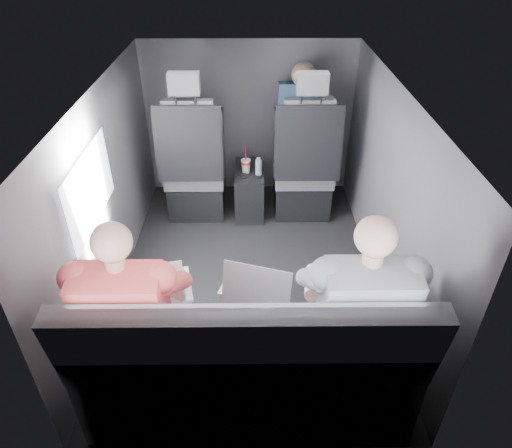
{
  "coord_description": "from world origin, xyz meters",
  "views": [
    {
      "loc": [
        0.02,
        -2.52,
        2.17
      ],
      "look_at": [
        0.05,
        -0.05,
        0.48
      ],
      "focal_mm": 32.0,
      "sensor_mm": 36.0,
      "label": 1
    }
  ],
  "objects_px": {
    "passenger_rear_left": "(135,311)",
    "passenger_front_right": "(301,120)",
    "water_bottle": "(259,167)",
    "front_seat_right": "(303,172)",
    "laptop_silver": "(256,287)",
    "laptop_white": "(152,290)",
    "center_console": "(249,190)",
    "laptop_black": "(356,288)",
    "passenger_rear_right": "(355,308)",
    "front_seat_left": "(195,172)",
    "rear_bench": "(248,369)",
    "soda_cup": "(246,165)"
  },
  "relations": [
    {
      "from": "passenger_rear_left",
      "to": "passenger_front_right",
      "type": "bearing_deg",
      "value": 64.84
    },
    {
      "from": "laptop_silver",
      "to": "laptop_black",
      "type": "relative_size",
      "value": 0.98
    },
    {
      "from": "soda_cup",
      "to": "laptop_silver",
      "type": "distance_m",
      "value": 1.67
    },
    {
      "from": "laptop_black",
      "to": "passenger_rear_right",
      "type": "height_order",
      "value": "passenger_rear_right"
    },
    {
      "from": "soda_cup",
      "to": "laptop_white",
      "type": "bearing_deg",
      "value": -104.93
    },
    {
      "from": "passenger_rear_left",
      "to": "rear_bench",
      "type": "bearing_deg",
      "value": -10.16
    },
    {
      "from": "passenger_rear_left",
      "to": "passenger_front_right",
      "type": "xyz_separation_m",
      "value": [
        0.97,
        2.06,
        0.14
      ]
    },
    {
      "from": "water_bottle",
      "to": "passenger_front_right",
      "type": "bearing_deg",
      "value": 41.32
    },
    {
      "from": "rear_bench",
      "to": "passenger_front_right",
      "type": "xyz_separation_m",
      "value": [
        0.43,
        2.16,
        0.44
      ]
    },
    {
      "from": "laptop_white",
      "to": "passenger_rear_right",
      "type": "relative_size",
      "value": 0.34
    },
    {
      "from": "laptop_silver",
      "to": "passenger_front_right",
      "type": "xyz_separation_m",
      "value": [
        0.4,
        1.92,
        0.12
      ]
    },
    {
      "from": "front_seat_right",
      "to": "passenger_rear_left",
      "type": "bearing_deg",
      "value": -118.6
    },
    {
      "from": "rear_bench",
      "to": "laptop_white",
      "type": "height_order",
      "value": "rear_bench"
    },
    {
      "from": "laptop_silver",
      "to": "passenger_rear_right",
      "type": "relative_size",
      "value": 0.32
    },
    {
      "from": "front_seat_left",
      "to": "laptop_silver",
      "type": "distance_m",
      "value": 1.75
    },
    {
      "from": "laptop_silver",
      "to": "laptop_black",
      "type": "distance_m",
      "value": 0.5
    },
    {
      "from": "front_seat_left",
      "to": "front_seat_right",
      "type": "height_order",
      "value": "same"
    },
    {
      "from": "laptop_silver",
      "to": "passenger_rear_left",
      "type": "relative_size",
      "value": 0.33
    },
    {
      "from": "passenger_rear_left",
      "to": "passenger_front_right",
      "type": "relative_size",
      "value": 1.5
    },
    {
      "from": "passenger_front_right",
      "to": "soda_cup",
      "type": "bearing_deg",
      "value": -150.56
    },
    {
      "from": "water_bottle",
      "to": "center_console",
      "type": "bearing_deg",
      "value": 127.83
    },
    {
      "from": "laptop_black",
      "to": "passenger_front_right",
      "type": "distance_m",
      "value": 1.94
    },
    {
      "from": "front_seat_left",
      "to": "passenger_front_right",
      "type": "bearing_deg",
      "value": 16.26
    },
    {
      "from": "rear_bench",
      "to": "laptop_black",
      "type": "xyz_separation_m",
      "value": [
        0.53,
        0.23,
        0.33
      ]
    },
    {
      "from": "laptop_silver",
      "to": "passenger_front_right",
      "type": "relative_size",
      "value": 0.49
    },
    {
      "from": "front_seat_left",
      "to": "passenger_rear_right",
      "type": "bearing_deg",
      "value": -62.0
    },
    {
      "from": "center_console",
      "to": "water_bottle",
      "type": "bearing_deg",
      "value": -52.17
    },
    {
      "from": "front_seat_right",
      "to": "passenger_rear_right",
      "type": "xyz_separation_m",
      "value": [
        0.06,
        -1.81,
        0.22
      ]
    },
    {
      "from": "front_seat_left",
      "to": "passenger_rear_right",
      "type": "relative_size",
      "value": 1.05
    },
    {
      "from": "front_seat_right",
      "to": "center_console",
      "type": "bearing_deg",
      "value": 174.93
    },
    {
      "from": "rear_bench",
      "to": "passenger_front_right",
      "type": "distance_m",
      "value": 2.25
    },
    {
      "from": "center_console",
      "to": "soda_cup",
      "type": "height_order",
      "value": "soda_cup"
    },
    {
      "from": "center_console",
      "to": "water_bottle",
      "type": "relative_size",
      "value": 3.09
    },
    {
      "from": "front_seat_right",
      "to": "passenger_front_right",
      "type": "relative_size",
      "value": 1.6
    },
    {
      "from": "water_bottle",
      "to": "passenger_rear_left",
      "type": "relative_size",
      "value": 0.13
    },
    {
      "from": "front_seat_right",
      "to": "laptop_silver",
      "type": "height_order",
      "value": "front_seat_right"
    },
    {
      "from": "front_seat_right",
      "to": "laptop_white",
      "type": "height_order",
      "value": "front_seat_right"
    },
    {
      "from": "laptop_black",
      "to": "passenger_rear_right",
      "type": "relative_size",
      "value": 0.33
    },
    {
      "from": "passenger_front_right",
      "to": "laptop_black",
      "type": "bearing_deg",
      "value": -87.04
    },
    {
      "from": "laptop_black",
      "to": "passenger_rear_right",
      "type": "xyz_separation_m",
      "value": [
        -0.02,
        -0.13,
        -0.01
      ]
    },
    {
      "from": "front_seat_right",
      "to": "water_bottle",
      "type": "distance_m",
      "value": 0.39
    },
    {
      "from": "water_bottle",
      "to": "passenger_rear_left",
      "type": "height_order",
      "value": "passenger_rear_left"
    },
    {
      "from": "laptop_silver",
      "to": "passenger_front_right",
      "type": "height_order",
      "value": "passenger_front_right"
    },
    {
      "from": "passenger_rear_right",
      "to": "rear_bench",
      "type": "bearing_deg",
      "value": -169.41
    },
    {
      "from": "rear_bench",
      "to": "laptop_white",
      "type": "relative_size",
      "value": 3.9
    },
    {
      "from": "front_seat_right",
      "to": "rear_bench",
      "type": "xyz_separation_m",
      "value": [
        -0.45,
        -1.9,
        -0.09
      ]
    },
    {
      "from": "rear_bench",
      "to": "soda_cup",
      "type": "bearing_deg",
      "value": 90.82
    },
    {
      "from": "front_seat_right",
      "to": "soda_cup",
      "type": "distance_m",
      "value": 0.48
    },
    {
      "from": "front_seat_right",
      "to": "laptop_silver",
      "type": "relative_size",
      "value": 3.25
    },
    {
      "from": "rear_bench",
      "to": "laptop_silver",
      "type": "relative_size",
      "value": 4.12
    }
  ]
}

